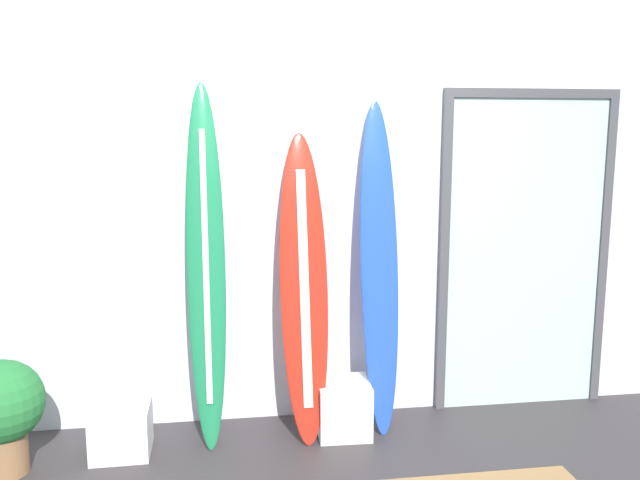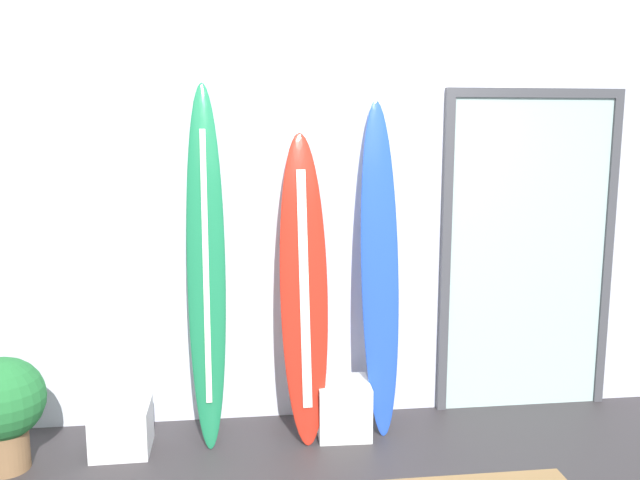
{
  "view_description": "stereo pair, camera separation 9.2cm",
  "coord_description": "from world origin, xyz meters",
  "px_view_note": "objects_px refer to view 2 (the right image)",
  "views": [
    {
      "loc": [
        -0.43,
        -2.93,
        1.88
      ],
      "look_at": [
        0.13,
        0.95,
        1.24
      ],
      "focal_mm": 36.53,
      "sensor_mm": 36.0,
      "label": 1
    },
    {
      "loc": [
        -0.34,
        -2.94,
        1.88
      ],
      "look_at": [
        0.13,
        0.95,
        1.24
      ],
      "focal_mm": 36.53,
      "sensor_mm": 36.0,
      "label": 2
    }
  ],
  "objects_px": {
    "display_block_left": "(122,428)",
    "surfboard_emerald": "(206,268)",
    "surfboard_crimson": "(304,290)",
    "glass_door": "(528,248)",
    "surfboard_cobalt": "(380,268)",
    "potted_plant": "(3,405)",
    "display_block_center": "(343,408)"
  },
  "relations": [
    {
      "from": "surfboard_crimson",
      "to": "potted_plant",
      "type": "bearing_deg",
      "value": -171.39
    },
    {
      "from": "surfboard_crimson",
      "to": "display_block_left",
      "type": "distance_m",
      "value": 1.36
    },
    {
      "from": "display_block_left",
      "to": "display_block_center",
      "type": "bearing_deg",
      "value": 2.56
    },
    {
      "from": "surfboard_cobalt",
      "to": "glass_door",
      "type": "relative_size",
      "value": 0.96
    },
    {
      "from": "surfboard_crimson",
      "to": "surfboard_cobalt",
      "type": "xyz_separation_m",
      "value": [
        0.48,
        0.04,
        0.12
      ]
    },
    {
      "from": "surfboard_emerald",
      "to": "surfboard_cobalt",
      "type": "distance_m",
      "value": 1.07
    },
    {
      "from": "surfboard_crimson",
      "to": "display_block_left",
      "type": "bearing_deg",
      "value": -174.25
    },
    {
      "from": "display_block_left",
      "to": "glass_door",
      "type": "bearing_deg",
      "value": 7.61
    },
    {
      "from": "display_block_left",
      "to": "surfboard_cobalt",
      "type": "bearing_deg",
      "value": 5.61
    },
    {
      "from": "potted_plant",
      "to": "display_block_center",
      "type": "bearing_deg",
      "value": 6.08
    },
    {
      "from": "display_block_center",
      "to": "potted_plant",
      "type": "bearing_deg",
      "value": -173.92
    },
    {
      "from": "surfboard_emerald",
      "to": "display_block_left",
      "type": "xyz_separation_m",
      "value": [
        -0.52,
        -0.13,
        -0.94
      ]
    },
    {
      "from": "surfboard_cobalt",
      "to": "potted_plant",
      "type": "height_order",
      "value": "surfboard_cobalt"
    },
    {
      "from": "surfboard_crimson",
      "to": "display_block_center",
      "type": "distance_m",
      "value": 0.8
    },
    {
      "from": "surfboard_cobalt",
      "to": "glass_door",
      "type": "distance_m",
      "value": 1.08
    },
    {
      "from": "potted_plant",
      "to": "surfboard_crimson",
      "type": "bearing_deg",
      "value": 8.61
    },
    {
      "from": "surfboard_emerald",
      "to": "display_block_left",
      "type": "bearing_deg",
      "value": -166.24
    },
    {
      "from": "surfboard_emerald",
      "to": "potted_plant",
      "type": "distance_m",
      "value": 1.35
    },
    {
      "from": "display_block_center",
      "to": "glass_door",
      "type": "distance_m",
      "value": 1.64
    },
    {
      "from": "display_block_center",
      "to": "glass_door",
      "type": "height_order",
      "value": "glass_door"
    },
    {
      "from": "surfboard_emerald",
      "to": "surfboard_cobalt",
      "type": "xyz_separation_m",
      "value": [
        1.07,
        0.03,
        -0.04
      ]
    },
    {
      "from": "surfboard_emerald",
      "to": "surfboard_crimson",
      "type": "height_order",
      "value": "surfboard_emerald"
    },
    {
      "from": "surfboard_cobalt",
      "to": "potted_plant",
      "type": "distance_m",
      "value": 2.31
    },
    {
      "from": "surfboard_crimson",
      "to": "surfboard_cobalt",
      "type": "height_order",
      "value": "surfboard_cobalt"
    },
    {
      "from": "surfboard_crimson",
      "to": "potted_plant",
      "type": "xyz_separation_m",
      "value": [
        -1.71,
        -0.26,
        -0.54
      ]
    },
    {
      "from": "surfboard_crimson",
      "to": "surfboard_cobalt",
      "type": "relative_size",
      "value": 0.9
    },
    {
      "from": "surfboard_emerald",
      "to": "potted_plant",
      "type": "relative_size",
      "value": 3.36
    },
    {
      "from": "display_block_left",
      "to": "surfboard_emerald",
      "type": "bearing_deg",
      "value": 13.76
    },
    {
      "from": "potted_plant",
      "to": "display_block_left",
      "type": "bearing_deg",
      "value": 13.72
    },
    {
      "from": "glass_door",
      "to": "surfboard_cobalt",
      "type": "bearing_deg",
      "value": -169.41
    },
    {
      "from": "display_block_center",
      "to": "display_block_left",
      "type": "bearing_deg",
      "value": -177.44
    },
    {
      "from": "display_block_left",
      "to": "display_block_center",
      "type": "height_order",
      "value": "display_block_center"
    }
  ]
}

